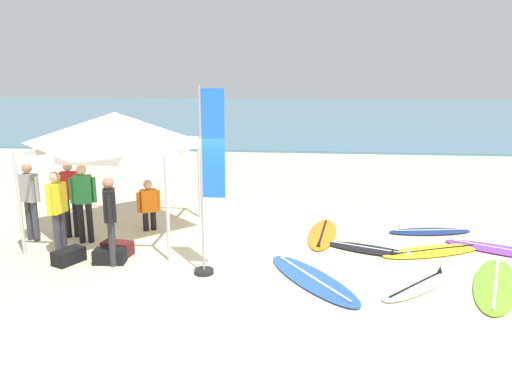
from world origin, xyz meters
TOP-DOWN VIEW (x-y plane):
  - ground_plane at (0.00, 0.00)m, footprint 80.00×80.00m
  - sea at (0.00, 30.76)m, footprint 80.00×36.00m
  - canopy_tent at (-3.01, 1.25)m, footprint 3.09×3.09m
  - surfboard_blue at (1.25, -0.94)m, footprint 2.00×2.54m
  - surfboard_orange at (1.50, 1.60)m, footprint 0.86×2.28m
  - surfboard_yellow at (3.71, 0.72)m, footprint 2.34×1.42m
  - surfboard_white at (3.04, -1.05)m, footprint 1.65×1.72m
  - surfboard_navy at (3.96, 2.04)m, footprint 1.95×0.81m
  - surfboard_purple at (5.15, 0.92)m, footprint 2.31×1.58m
  - surfboard_lime at (4.41, -0.87)m, footprint 1.57×2.68m
  - surfboard_black at (2.45, 0.70)m, footprint 1.98×1.19m
  - person_grey at (-4.80, 0.67)m, footprint 0.53×0.31m
  - person_yellow at (-3.79, -0.12)m, footprint 0.29×0.54m
  - person_red at (-4.04, 0.96)m, footprint 0.53×0.31m
  - person_green at (-3.58, 0.64)m, footprint 0.54×0.30m
  - person_black at (-2.55, -0.53)m, footprint 0.33×0.52m
  - person_orange at (-2.48, 1.60)m, footprint 0.49×0.37m
  - banner_flag at (-0.61, -0.81)m, footprint 0.60×0.36m
  - gear_bag_near_tent at (-2.65, -0.03)m, footprint 0.65×0.42m
  - gear_bag_by_pole at (-2.64, -0.48)m, footprint 0.62×0.36m
  - gear_bag_on_sand at (-3.43, -0.55)m, footprint 0.55×0.68m

SIDE VIEW (x-z plane):
  - ground_plane at x=0.00m, z-range 0.00..0.00m
  - surfboard_lime at x=4.41m, z-range -0.06..0.13m
  - surfboard_blue at x=1.25m, z-range -0.06..0.13m
  - surfboard_purple at x=5.15m, z-range -0.06..0.13m
  - surfboard_yellow at x=3.71m, z-range -0.06..0.13m
  - surfboard_orange at x=1.50m, z-range -0.06..0.13m
  - surfboard_black at x=2.45m, z-range -0.06..0.13m
  - surfboard_navy at x=3.96m, z-range -0.06..0.13m
  - surfboard_white at x=3.04m, z-range -0.06..0.13m
  - sea at x=0.00m, z-range 0.00..0.10m
  - gear_bag_near_tent at x=-2.65m, z-range 0.00..0.28m
  - gear_bag_by_pole at x=-2.64m, z-range 0.00..0.28m
  - gear_bag_on_sand at x=-3.43m, z-range 0.00..0.28m
  - person_orange at x=-2.48m, z-range 0.06..1.26m
  - person_grey at x=-4.80m, z-range 0.13..1.84m
  - person_yellow at x=-3.79m, z-range 0.13..1.84m
  - person_red at x=-4.04m, z-range 0.13..1.84m
  - person_green at x=-3.58m, z-range 0.13..1.84m
  - person_black at x=-2.55m, z-range 0.13..1.84m
  - banner_flag at x=-0.61m, z-range -0.13..3.27m
  - canopy_tent at x=-3.01m, z-range 1.01..3.76m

